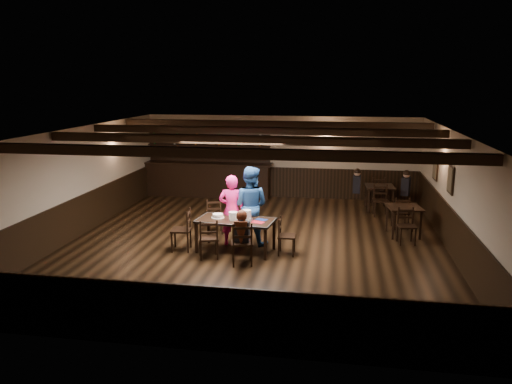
% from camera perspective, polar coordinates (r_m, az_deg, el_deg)
% --- Properties ---
extents(ground, '(10.00, 10.00, 0.00)m').
position_cam_1_polar(ground, '(12.10, -0.06, -5.80)').
color(ground, black).
rests_on(ground, ground).
extents(room_shell, '(9.02, 10.02, 2.71)m').
position_cam_1_polar(room_shell, '(11.70, 0.02, 2.39)').
color(room_shell, '#C1B6A0').
rests_on(room_shell, ground).
extents(dining_table, '(1.83, 1.08, 0.75)m').
position_cam_1_polar(dining_table, '(11.33, -2.35, -3.49)').
color(dining_table, black).
rests_on(dining_table, ground).
extents(chair_near_left, '(0.52, 0.51, 0.89)m').
position_cam_1_polar(chair_near_left, '(10.92, -5.44, -5.03)').
color(chair_near_left, black).
rests_on(chair_near_left, ground).
extents(chair_near_right, '(0.53, 0.51, 0.94)m').
position_cam_1_polar(chair_near_right, '(10.48, -1.58, -5.57)').
color(chair_near_right, black).
rests_on(chair_near_right, ground).
extents(chair_end_left, '(0.48, 0.50, 0.96)m').
position_cam_1_polar(chair_end_left, '(11.53, -8.17, -3.93)').
color(chair_end_left, black).
rests_on(chair_end_left, ground).
extents(chair_end_right, '(0.38, 0.40, 0.85)m').
position_cam_1_polar(chair_end_right, '(11.20, 3.17, -4.68)').
color(chair_end_right, black).
rests_on(chair_end_right, ground).
extents(chair_far_pushed, '(0.50, 0.48, 0.85)m').
position_cam_1_polar(chair_far_pushed, '(12.82, -4.79, -2.46)').
color(chair_far_pushed, black).
rests_on(chair_far_pushed, ground).
extents(woman_pink, '(0.63, 0.43, 1.69)m').
position_cam_1_polar(woman_pink, '(11.73, -2.79, -2.11)').
color(woman_pink, '#E02E7F').
rests_on(woman_pink, ground).
extents(man_blue, '(1.01, 0.84, 1.88)m').
position_cam_1_polar(man_blue, '(11.78, -0.71, -1.55)').
color(man_blue, navy).
rests_on(man_blue, ground).
extents(seated_person, '(0.31, 0.47, 0.76)m').
position_cam_1_polar(seated_person, '(10.47, -1.63, -4.15)').
color(seated_person, black).
rests_on(seated_person, ground).
extents(cake, '(0.30, 0.30, 0.09)m').
position_cam_1_polar(cake, '(11.46, -4.38, -2.75)').
color(cake, white).
rests_on(cake, dining_table).
extents(plate_stack_a, '(0.20, 0.20, 0.18)m').
position_cam_1_polar(plate_stack_a, '(11.26, -2.63, -2.74)').
color(plate_stack_a, white).
rests_on(plate_stack_a, dining_table).
extents(plate_stack_b, '(0.19, 0.19, 0.23)m').
position_cam_1_polar(plate_stack_b, '(11.25, -1.06, -2.62)').
color(plate_stack_b, white).
rests_on(plate_stack_b, dining_table).
extents(tea_light, '(0.05, 0.05, 0.06)m').
position_cam_1_polar(tea_light, '(11.38, -2.21, -2.93)').
color(tea_light, '#A5A8AD').
rests_on(tea_light, dining_table).
extents(salt_shaker, '(0.04, 0.04, 0.09)m').
position_cam_1_polar(salt_shaker, '(11.06, -0.66, -3.26)').
color(salt_shaker, silver).
rests_on(salt_shaker, dining_table).
extents(pepper_shaker, '(0.03, 0.03, 0.08)m').
position_cam_1_polar(pepper_shaker, '(11.13, -0.47, -3.18)').
color(pepper_shaker, '#A5A8AD').
rests_on(pepper_shaker, dining_table).
extents(drink_glass, '(0.06, 0.06, 0.09)m').
position_cam_1_polar(drink_glass, '(11.32, -0.69, -2.87)').
color(drink_glass, silver).
rests_on(drink_glass, dining_table).
extents(menu_red, '(0.35, 0.30, 0.00)m').
position_cam_1_polar(menu_red, '(11.08, 0.19, -3.45)').
color(menu_red, maroon).
rests_on(menu_red, dining_table).
extents(menu_blue, '(0.31, 0.26, 0.00)m').
position_cam_1_polar(menu_blue, '(11.28, 0.63, -3.16)').
color(menu_blue, '#0E1C49').
rests_on(menu_blue, dining_table).
extents(bar_counter, '(4.43, 0.70, 2.20)m').
position_cam_1_polar(bar_counter, '(16.90, -5.60, 1.99)').
color(bar_counter, black).
rests_on(bar_counter, ground).
extents(back_table_a, '(0.91, 0.91, 0.75)m').
position_cam_1_polar(back_table_a, '(13.01, 16.56, -2.04)').
color(back_table_a, black).
rests_on(back_table_a, ground).
extents(back_table_b, '(0.90, 0.90, 0.75)m').
position_cam_1_polar(back_table_b, '(15.39, 13.92, 0.35)').
color(back_table_b, black).
rests_on(back_table_b, ground).
extents(bg_patron_left, '(0.25, 0.38, 0.75)m').
position_cam_1_polar(bg_patron_left, '(15.53, 11.46, 1.29)').
color(bg_patron_left, black).
rests_on(bg_patron_left, ground).
extents(bg_patron_right, '(0.32, 0.42, 0.76)m').
position_cam_1_polar(bg_patron_right, '(15.56, 16.77, 1.03)').
color(bg_patron_right, black).
rests_on(bg_patron_right, ground).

